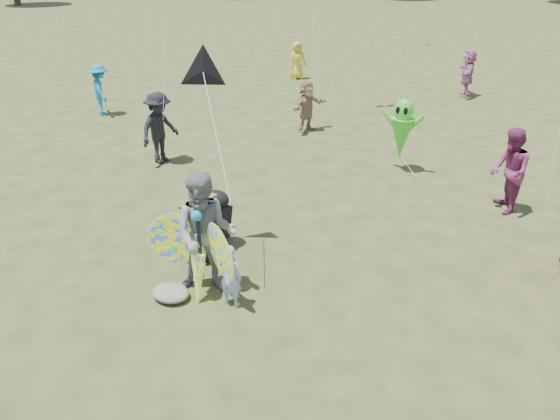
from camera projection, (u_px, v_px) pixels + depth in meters
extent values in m
plane|color=#51592B|center=(244.00, 322.00, 7.80)|extent=(160.00, 160.00, 0.00)
imported|color=#A2B8E5|center=(230.00, 276.00, 7.98)|extent=(0.37, 0.24, 1.00)
imported|color=gray|center=(206.00, 235.00, 8.11)|extent=(1.19, 1.09, 1.96)
ellipsoid|color=gray|center=(171.00, 293.00, 8.29)|extent=(0.60, 0.49, 0.19)
imported|color=black|center=(160.00, 128.00, 13.21)|extent=(0.76, 1.19, 1.74)
imported|color=#9F8462|center=(307.00, 106.00, 15.56)|extent=(0.79, 1.41, 1.45)
imported|color=#802A59|center=(510.00, 171.00, 10.72)|extent=(0.93, 1.02, 1.72)
imported|color=yellow|center=(297.00, 61.00, 21.75)|extent=(0.83, 0.82, 1.44)
imported|color=teal|center=(101.00, 90.00, 17.05)|extent=(1.17, 1.07, 1.58)
imported|color=#B4679C|center=(468.00, 73.00, 19.20)|extent=(0.83, 1.58, 1.63)
cube|color=black|center=(208.00, 222.00, 9.41)|extent=(0.51, 0.89, 0.71)
cube|color=black|center=(209.00, 239.00, 9.56)|extent=(0.46, 0.71, 0.10)
ellipsoid|color=black|center=(215.00, 200.00, 9.47)|extent=(0.51, 0.45, 0.33)
cylinder|color=black|center=(186.00, 248.00, 9.41)|extent=(0.07, 0.30, 0.30)
cylinder|color=black|center=(209.00, 255.00, 9.21)|extent=(0.07, 0.30, 0.30)
cylinder|color=black|center=(223.00, 234.00, 9.96)|extent=(0.06, 0.22, 0.22)
cylinder|color=black|center=(189.00, 211.00, 8.84)|extent=(0.44, 0.06, 0.03)
cube|color=olive|center=(205.00, 202.00, 9.19)|extent=(0.36, 0.30, 0.26)
ellipsoid|color=#EB5B25|center=(178.00, 240.00, 8.21)|extent=(0.98, 0.71, 1.24)
ellipsoid|color=#EB5B25|center=(220.00, 252.00, 7.89)|extent=(0.98, 0.71, 1.24)
cylinder|color=black|center=(200.00, 248.00, 8.09)|extent=(0.06, 0.06, 1.00)
cone|color=#EB5B25|center=(198.00, 284.00, 8.15)|extent=(0.36, 0.49, 0.93)
sphere|color=teal|center=(197.00, 216.00, 7.83)|extent=(0.16, 0.16, 0.16)
cone|color=black|center=(203.00, 71.00, 8.59)|extent=(0.89, 0.62, 0.81)
cylinder|color=silver|center=(216.00, 133.00, 8.17)|extent=(1.24, 1.24, 1.50)
cone|color=#45D832|center=(401.00, 138.00, 12.74)|extent=(0.56, 0.56, 0.95)
ellipsoid|color=#45D832|center=(404.00, 111.00, 12.46)|extent=(0.44, 0.39, 0.57)
ellipsoid|color=black|center=(398.00, 110.00, 12.33)|extent=(0.10, 0.05, 0.17)
ellipsoid|color=black|center=(406.00, 111.00, 12.26)|extent=(0.10, 0.05, 0.17)
cylinder|color=#45D832|center=(390.00, 120.00, 12.69)|extent=(0.43, 0.10, 0.49)
cylinder|color=#45D832|center=(416.00, 123.00, 12.44)|extent=(0.43, 0.10, 0.49)
cylinder|color=silver|center=(409.00, 167.00, 12.72)|extent=(0.61, 0.41, 0.41)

